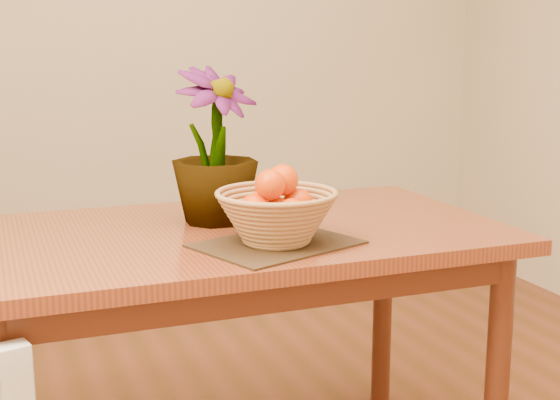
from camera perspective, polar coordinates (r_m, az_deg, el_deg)
name	(u,v)px	position (r m, az deg, el deg)	size (l,w,h in m)	color
wall_back	(111,17)	(3.92, -12.25, 12.96)	(4.00, 0.02, 2.70)	beige
table	(237,260)	(2.10, -3.15, -4.42)	(1.40, 0.80, 0.75)	maroon
placemat	(277,244)	(1.90, -0.25, -3.24)	(0.37, 0.27, 0.01)	#322012
wicker_basket	(277,219)	(1.89, -0.26, -1.39)	(0.30, 0.30, 0.12)	#B5764B
orange_pile	(277,200)	(1.88, -0.25, 0.01)	(0.20, 0.19, 0.14)	red
potted_plant	(215,146)	(2.11, -4.81, 3.99)	(0.24, 0.24, 0.42)	#164E16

